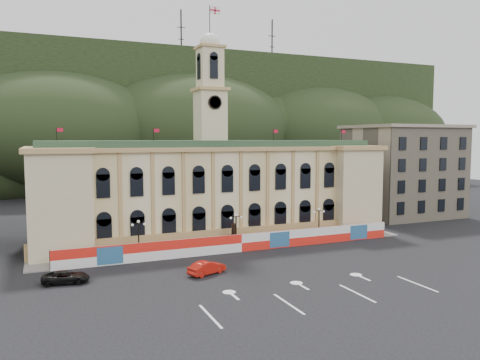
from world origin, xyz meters
name	(u,v)px	position (x,y,z in m)	size (l,w,h in m)	color
ground	(294,282)	(0.00, 0.00, 0.00)	(260.00, 260.00, 0.00)	black
lane_markings	(318,295)	(0.00, -5.00, 0.00)	(26.00, 10.00, 0.02)	white
hill_ridge	(121,128)	(0.03, 121.99, 19.48)	(230.00, 80.00, 64.00)	black
city_hall	(211,188)	(0.00, 27.63, 7.85)	(56.20, 17.60, 37.10)	beige
side_building_right	(403,171)	(43.00, 30.93, 9.33)	(21.00, 17.00, 18.60)	tan
hoarding_fence	(242,243)	(0.06, 15.07, 1.25)	(50.00, 0.44, 2.50)	red
pavement	(234,247)	(0.00, 17.75, 0.08)	(56.00, 5.50, 0.16)	slate
statue	(233,239)	(0.00, 18.00, 1.19)	(1.40, 1.40, 3.72)	#595651
lamp_left	(139,235)	(-14.00, 17.00, 3.07)	(1.96, 0.44, 5.15)	black
lamp_center	(236,228)	(0.00, 17.00, 3.07)	(1.96, 0.44, 5.15)	black
lamp_right	(319,221)	(14.00, 17.00, 3.07)	(1.96, 0.44, 5.15)	black
red_sedan	(207,268)	(-8.04, 6.49, 0.78)	(5.03, 3.32, 1.57)	#B1160C
black_suv	(66,277)	(-23.48, 9.24, 0.70)	(5.34, 3.14, 1.39)	black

